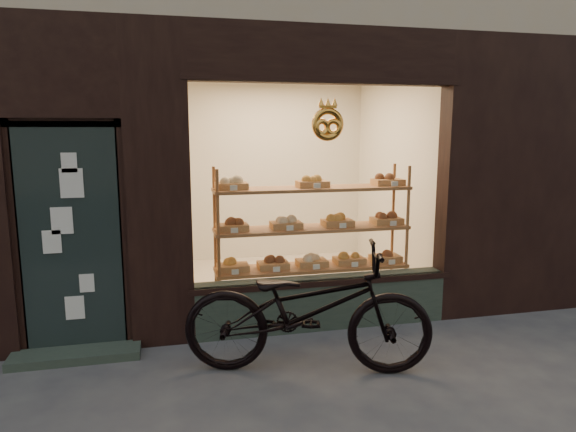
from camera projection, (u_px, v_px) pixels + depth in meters
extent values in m
cube|color=#24302A|center=(322.00, 302.00, 5.48)|extent=(2.70, 0.25, 0.55)
cube|color=black|center=(71.00, 239.00, 4.73)|extent=(0.90, 0.04, 2.15)
cube|color=#24302A|center=(76.00, 355.00, 4.75)|extent=(1.15, 0.35, 0.08)
torus|color=gold|center=(328.00, 124.00, 5.07)|extent=(0.33, 0.07, 0.33)
cube|color=olive|center=(311.00, 309.00, 5.93)|extent=(2.20, 0.45, 0.04)
cube|color=olive|center=(312.00, 267.00, 5.84)|extent=(2.20, 0.45, 0.03)
cube|color=olive|center=(312.00, 228.00, 5.77)|extent=(2.20, 0.45, 0.04)
cube|color=olive|center=(312.00, 189.00, 5.69)|extent=(2.20, 0.45, 0.04)
cylinder|color=olive|center=(219.00, 250.00, 5.36)|extent=(0.04, 0.04, 1.70)
cylinder|color=olive|center=(407.00, 240.00, 5.85)|extent=(0.04, 0.04, 1.70)
cylinder|color=olive|center=(215.00, 243.00, 5.74)|extent=(0.04, 0.04, 1.70)
cylinder|color=olive|center=(392.00, 234.00, 6.22)|extent=(0.04, 0.04, 1.70)
cube|color=brown|center=(233.00, 267.00, 5.63)|extent=(0.34, 0.24, 0.07)
sphere|color=#A48136|center=(233.00, 260.00, 5.62)|extent=(0.11, 0.11, 0.11)
cube|color=beige|center=(235.00, 272.00, 5.45)|extent=(0.07, 0.01, 0.05)
cube|color=brown|center=(273.00, 265.00, 5.73)|extent=(0.34, 0.24, 0.07)
sphere|color=#533722|center=(273.00, 258.00, 5.72)|extent=(0.11, 0.11, 0.11)
cube|color=beige|center=(276.00, 269.00, 5.56)|extent=(0.07, 0.01, 0.05)
cube|color=brown|center=(312.00, 263.00, 5.83)|extent=(0.34, 0.24, 0.07)
sphere|color=#DBB07F|center=(312.00, 255.00, 5.82)|extent=(0.11, 0.11, 0.11)
cube|color=beige|center=(316.00, 267.00, 5.66)|extent=(0.07, 0.01, 0.05)
cube|color=brown|center=(349.00, 260.00, 5.94)|extent=(0.34, 0.24, 0.07)
sphere|color=#A48136|center=(349.00, 253.00, 5.92)|extent=(0.11, 0.11, 0.11)
cube|color=beige|center=(355.00, 264.00, 5.76)|extent=(0.07, 0.01, 0.05)
cube|color=brown|center=(385.00, 258.00, 6.04)|extent=(0.34, 0.24, 0.07)
sphere|color=#533722|center=(386.00, 251.00, 6.02)|extent=(0.11, 0.11, 0.11)
cube|color=beige|center=(392.00, 262.00, 5.86)|extent=(0.08, 0.01, 0.05)
cube|color=brown|center=(232.00, 227.00, 5.56)|extent=(0.34, 0.24, 0.07)
sphere|color=#533722|center=(232.00, 220.00, 5.54)|extent=(0.11, 0.11, 0.11)
cube|color=beige|center=(234.00, 231.00, 5.38)|extent=(0.07, 0.01, 0.06)
cube|color=brown|center=(286.00, 225.00, 5.69)|extent=(0.34, 0.24, 0.07)
sphere|color=#DBB07F|center=(286.00, 217.00, 5.68)|extent=(0.11, 0.11, 0.11)
cube|color=beige|center=(290.00, 228.00, 5.51)|extent=(0.08, 0.01, 0.06)
cube|color=brown|center=(337.00, 223.00, 5.83)|extent=(0.34, 0.24, 0.07)
sphere|color=#A48136|center=(338.00, 215.00, 5.81)|extent=(0.11, 0.11, 0.11)
cube|color=beige|center=(343.00, 226.00, 5.65)|extent=(0.07, 0.01, 0.06)
cube|color=brown|center=(387.00, 221.00, 5.96)|extent=(0.34, 0.24, 0.07)
sphere|color=#533722|center=(387.00, 213.00, 5.95)|extent=(0.11, 0.11, 0.11)
cube|color=beige|center=(393.00, 223.00, 5.78)|extent=(0.08, 0.01, 0.06)
cube|color=brown|center=(231.00, 186.00, 5.48)|extent=(0.34, 0.24, 0.07)
sphere|color=#DBB07F|center=(231.00, 178.00, 5.47)|extent=(0.11, 0.11, 0.11)
cube|color=beige|center=(234.00, 188.00, 5.30)|extent=(0.07, 0.01, 0.06)
cube|color=brown|center=(312.00, 184.00, 5.68)|extent=(0.34, 0.24, 0.07)
sphere|color=#A48136|center=(312.00, 176.00, 5.67)|extent=(0.11, 0.11, 0.11)
cube|color=beige|center=(317.00, 186.00, 5.51)|extent=(0.07, 0.01, 0.06)
cube|color=brown|center=(388.00, 182.00, 5.89)|extent=(0.34, 0.24, 0.07)
sphere|color=#533722|center=(388.00, 175.00, 5.87)|extent=(0.11, 0.11, 0.11)
cube|color=beige|center=(395.00, 184.00, 5.71)|extent=(0.08, 0.01, 0.06)
imported|color=black|center=(308.00, 309.00, 4.43)|extent=(2.27, 1.30, 1.13)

